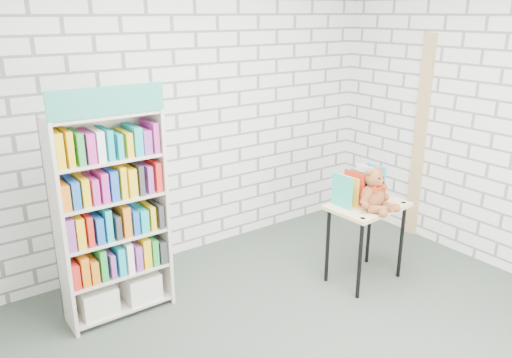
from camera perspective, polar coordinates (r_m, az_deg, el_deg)
ground at (r=3.74m, az=7.10°, el=-19.48°), size 4.50×4.50×0.00m
room_shell at (r=2.99m, az=8.47°, el=8.54°), size 4.52×4.02×2.81m
bookshelf at (r=3.94m, az=-16.17°, el=-4.03°), size 0.81×0.32×1.82m
display_table at (r=4.44m, az=12.57°, el=-4.05°), size 0.70×0.50×0.72m
table_books at (r=4.41m, az=11.69°, el=-0.76°), size 0.48×0.23×0.28m
teddy_bear at (r=4.25m, az=13.46°, el=-1.57°), size 0.34×0.31×0.36m
door_trim at (r=5.41m, az=18.21°, el=4.35°), size 0.05×0.12×2.10m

